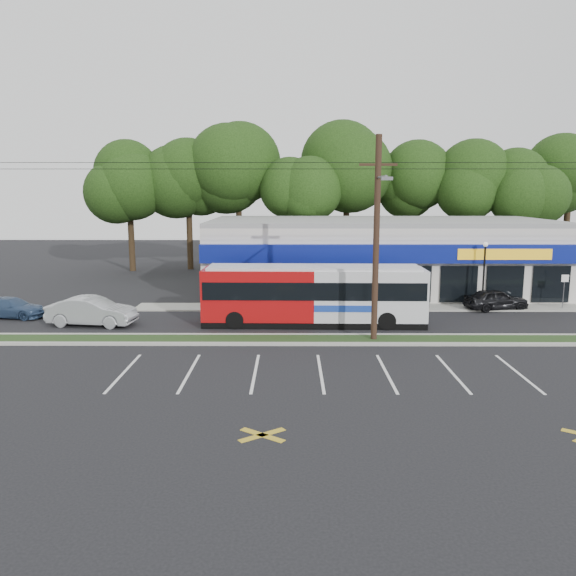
{
  "coord_description": "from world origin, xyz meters",
  "views": [
    {
      "loc": [
        -1.13,
        -26.11,
        7.35
      ],
      "look_at": [
        -1.29,
        5.0,
        1.98
      ],
      "focal_mm": 35.0,
      "sensor_mm": 36.0,
      "label": 1
    }
  ],
  "objects_px": {
    "car_blue": "(11,308)",
    "metrobus": "(314,294)",
    "utility_pole": "(373,232)",
    "sign_post": "(564,285)",
    "lamp_post": "(484,267)",
    "pedestrian_b": "(379,295)",
    "car_dark": "(496,299)",
    "pedestrian_a": "(405,296)",
    "car_silver": "(92,311)"
  },
  "relations": [
    {
      "from": "utility_pole",
      "to": "car_dark",
      "type": "relative_size",
      "value": 12.72
    },
    {
      "from": "utility_pole",
      "to": "car_blue",
      "type": "bearing_deg",
      "value": 165.61
    },
    {
      "from": "lamp_post",
      "to": "car_silver",
      "type": "distance_m",
      "value": 23.7
    },
    {
      "from": "car_dark",
      "to": "car_blue",
      "type": "xyz_separation_m",
      "value": [
        -29.4,
        -2.32,
        -0.08
      ]
    },
    {
      "from": "car_blue",
      "to": "pedestrian_b",
      "type": "relative_size",
      "value": 2.23
    },
    {
      "from": "lamp_post",
      "to": "car_blue",
      "type": "relative_size",
      "value": 1.04
    },
    {
      "from": "sign_post",
      "to": "pedestrian_a",
      "type": "bearing_deg",
      "value": -179.57
    },
    {
      "from": "utility_pole",
      "to": "car_dark",
      "type": "distance_m",
      "value": 12.63
    },
    {
      "from": "utility_pole",
      "to": "lamp_post",
      "type": "relative_size",
      "value": 11.76
    },
    {
      "from": "sign_post",
      "to": "car_blue",
      "type": "distance_m",
      "value": 33.74
    },
    {
      "from": "metrobus",
      "to": "pedestrian_b",
      "type": "xyz_separation_m",
      "value": [
        4.24,
        4.0,
        -0.83
      ]
    },
    {
      "from": "lamp_post",
      "to": "pedestrian_a",
      "type": "distance_m",
      "value": 5.25
    },
    {
      "from": "metrobus",
      "to": "car_silver",
      "type": "relative_size",
      "value": 2.55
    },
    {
      "from": "sign_post",
      "to": "car_blue",
      "type": "xyz_separation_m",
      "value": [
        -33.64,
        -2.4,
        -0.96
      ]
    },
    {
      "from": "sign_post",
      "to": "car_silver",
      "type": "height_order",
      "value": "sign_post"
    },
    {
      "from": "pedestrian_a",
      "to": "car_blue",
      "type": "bearing_deg",
      "value": -19.91
    },
    {
      "from": "utility_pole",
      "to": "sign_post",
      "type": "xyz_separation_m",
      "value": [
        13.17,
        7.65,
        -3.86
      ]
    },
    {
      "from": "lamp_post",
      "to": "pedestrian_b",
      "type": "relative_size",
      "value": 2.32
    },
    {
      "from": "metrobus",
      "to": "car_silver",
      "type": "xyz_separation_m",
      "value": [
        -12.32,
        -0.27,
        -0.95
      ]
    },
    {
      "from": "sign_post",
      "to": "metrobus",
      "type": "height_order",
      "value": "metrobus"
    },
    {
      "from": "car_dark",
      "to": "car_blue",
      "type": "relative_size",
      "value": 0.96
    },
    {
      "from": "sign_post",
      "to": "car_blue",
      "type": "relative_size",
      "value": 0.54
    },
    {
      "from": "sign_post",
      "to": "pedestrian_a",
      "type": "distance_m",
      "value": 9.95
    },
    {
      "from": "car_dark",
      "to": "car_silver",
      "type": "xyz_separation_m",
      "value": [
        -23.93,
        -4.27,
        0.13
      ]
    },
    {
      "from": "car_blue",
      "to": "metrobus",
      "type": "bearing_deg",
      "value": -86.97
    },
    {
      "from": "car_silver",
      "to": "pedestrian_b",
      "type": "xyz_separation_m",
      "value": [
        16.55,
        4.27,
        0.12
      ]
    },
    {
      "from": "pedestrian_a",
      "to": "pedestrian_b",
      "type": "relative_size",
      "value": 0.96
    },
    {
      "from": "lamp_post",
      "to": "car_silver",
      "type": "bearing_deg",
      "value": -168.83
    },
    {
      "from": "lamp_post",
      "to": "pedestrian_a",
      "type": "height_order",
      "value": "lamp_post"
    },
    {
      "from": "car_dark",
      "to": "pedestrian_a",
      "type": "height_order",
      "value": "pedestrian_a"
    },
    {
      "from": "utility_pole",
      "to": "lamp_post",
      "type": "distance_m",
      "value": 11.67
    },
    {
      "from": "sign_post",
      "to": "metrobus",
      "type": "distance_m",
      "value": 16.37
    },
    {
      "from": "utility_pole",
      "to": "car_silver",
      "type": "height_order",
      "value": "utility_pole"
    },
    {
      "from": "pedestrian_b",
      "to": "pedestrian_a",
      "type": "bearing_deg",
      "value": -179.12
    },
    {
      "from": "sign_post",
      "to": "car_silver",
      "type": "xyz_separation_m",
      "value": [
        -28.17,
        -4.35,
        -0.76
      ]
    },
    {
      "from": "utility_pole",
      "to": "pedestrian_b",
      "type": "xyz_separation_m",
      "value": [
        1.55,
        7.57,
        -4.5
      ]
    },
    {
      "from": "lamp_post",
      "to": "car_dark",
      "type": "height_order",
      "value": "lamp_post"
    },
    {
      "from": "pedestrian_b",
      "to": "car_dark",
      "type": "bearing_deg",
      "value": -179.12
    },
    {
      "from": "car_silver",
      "to": "car_blue",
      "type": "bearing_deg",
      "value": 77.19
    },
    {
      "from": "pedestrian_a",
      "to": "car_dark",
      "type": "bearing_deg",
      "value": 154.5
    },
    {
      "from": "metrobus",
      "to": "pedestrian_b",
      "type": "height_order",
      "value": "metrobus"
    },
    {
      "from": "pedestrian_a",
      "to": "pedestrian_b",
      "type": "height_order",
      "value": "pedestrian_b"
    },
    {
      "from": "metrobus",
      "to": "car_blue",
      "type": "relative_size",
      "value": 3.01
    },
    {
      "from": "car_dark",
      "to": "pedestrian_a",
      "type": "bearing_deg",
      "value": 78.72
    },
    {
      "from": "pedestrian_a",
      "to": "pedestrian_b",
      "type": "xyz_separation_m",
      "value": [
        -1.69,
        0.0,
        0.03
      ]
    },
    {
      "from": "metrobus",
      "to": "pedestrian_a",
      "type": "xyz_separation_m",
      "value": [
        5.93,
        4.0,
        -0.86
      ]
    },
    {
      "from": "utility_pole",
      "to": "pedestrian_b",
      "type": "bearing_deg",
      "value": 78.45
    },
    {
      "from": "car_blue",
      "to": "pedestrian_b",
      "type": "distance_m",
      "value": 22.14
    },
    {
      "from": "car_blue",
      "to": "car_dark",
      "type": "bearing_deg",
      "value": -77.06
    },
    {
      "from": "lamp_post",
      "to": "pedestrian_b",
      "type": "height_order",
      "value": "lamp_post"
    }
  ]
}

